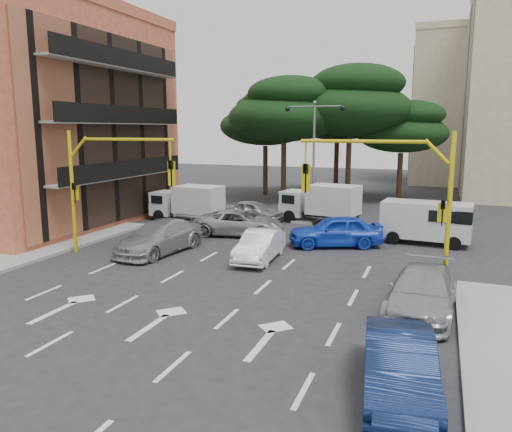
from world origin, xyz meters
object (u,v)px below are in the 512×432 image
(car_silver_cross_b, at_px, (254,211))
(van_white, at_px, (426,222))
(signal_mast_left, at_px, (102,176))
(car_silver_cross_a, at_px, (240,223))
(signal_mast_right, at_px, (400,187))
(car_blue_compact, at_px, (335,231))
(car_white_hatch, at_px, (260,246))
(street_lamp_center, at_px, (314,138))
(car_silver_wagon, at_px, (159,237))
(box_truck_b, at_px, (320,204))
(car_silver_parked, at_px, (422,291))
(car_navy_parked, at_px, (399,366))
(box_truck_a, at_px, (187,203))

(car_silver_cross_b, relative_size, van_white, 0.89)
(signal_mast_left, distance_m, car_silver_cross_a, 8.49)
(signal_mast_right, relative_size, car_blue_compact, 1.24)
(car_blue_compact, bearing_deg, car_white_hatch, -57.53)
(signal_mast_left, xyz_separation_m, car_silver_cross_b, (3.55, 11.01, -3.20))
(street_lamp_center, distance_m, car_silver_cross_a, 9.14)
(car_white_hatch, xyz_separation_m, car_blue_compact, (2.76, 3.97, 0.13))
(car_silver_wagon, bearing_deg, box_truck_b, 69.46)
(signal_mast_right, height_order, signal_mast_left, same)
(car_silver_parked, xyz_separation_m, box_truck_b, (-6.89, 14.65, 0.52))
(signal_mast_left, relative_size, car_silver_wagon, 1.11)
(car_silver_wagon, relative_size, van_white, 1.18)
(car_silver_cross_b, relative_size, car_silver_parked, 0.79)
(car_blue_compact, relative_size, box_truck_b, 0.94)
(street_lamp_center, distance_m, box_truck_b, 4.76)
(street_lamp_center, height_order, car_silver_cross_b, street_lamp_center)
(car_white_hatch, bearing_deg, street_lamp_center, 89.51)
(street_lamp_center, xyz_separation_m, car_navy_parked, (7.60, -22.46, -4.69))
(street_lamp_center, distance_m, box_truck_a, 9.66)
(van_white, height_order, box_truck_b, box_truck_b)
(signal_mast_right, distance_m, van_white, 8.62)
(car_blue_compact, relative_size, box_truck_a, 0.99)
(signal_mast_left, bearing_deg, car_blue_compact, 29.66)
(van_white, relative_size, box_truck_a, 0.94)
(signal_mast_left, relative_size, car_white_hatch, 1.43)
(car_white_hatch, distance_m, car_blue_compact, 4.84)
(car_white_hatch, relative_size, box_truck_a, 0.87)
(car_silver_cross_b, height_order, car_silver_parked, car_silver_parked)
(car_silver_cross_a, distance_m, box_truck_b, 6.41)
(car_blue_compact, xyz_separation_m, car_silver_wagon, (-7.92, -4.34, -0.04))
(car_white_hatch, relative_size, car_navy_parked, 0.94)
(car_white_hatch, xyz_separation_m, box_truck_a, (-7.92, 7.73, 0.50))
(signal_mast_right, xyz_separation_m, car_white_hatch, (-6.30, 1.76, -3.19))
(car_white_hatch, bearing_deg, box_truck_b, 84.37)
(signal_mast_right, distance_m, car_silver_cross_b, 15.25)
(car_silver_parked, xyz_separation_m, box_truck_a, (-15.30, 12.20, 0.45))
(street_lamp_center, relative_size, car_silver_cross_b, 1.93)
(street_lamp_center, bearing_deg, car_blue_compact, -68.46)
(car_silver_cross_a, distance_m, car_navy_parked, 18.07)
(signal_mast_left, bearing_deg, street_lamp_center, 64.09)
(car_blue_compact, relative_size, car_silver_cross_a, 0.93)
(box_truck_a, bearing_deg, car_blue_compact, -106.22)
(signal_mast_left, xyz_separation_m, box_truck_b, (7.80, 11.94, -2.62))
(car_white_hatch, height_order, car_silver_cross_a, car_silver_cross_a)
(car_navy_parked, height_order, van_white, van_white)
(car_silver_wagon, bearing_deg, car_silver_cross_b, 89.38)
(car_silver_wagon, xyz_separation_m, box_truck_a, (-2.76, 8.09, 0.41))
(car_blue_compact, bearing_deg, signal_mast_right, 8.96)
(box_truck_a, height_order, box_truck_b, box_truck_b)
(street_lamp_center, xyz_separation_m, car_blue_compact, (3.27, -8.27, -4.61))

